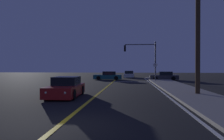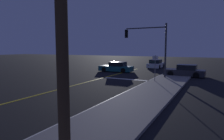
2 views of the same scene
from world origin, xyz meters
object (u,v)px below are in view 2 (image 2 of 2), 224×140
Objects in this scene: car_parked_curb_teal at (116,67)px; car_distant_tail_white at (156,64)px; street_sign_corner at (155,64)px; car_following_oncoming_charcoal at (185,71)px; traffic_signal_near_right at (150,42)px.

car_distant_tail_white is at bearing -25.05° from car_parked_curb_teal.
car_parked_curb_teal is 9.24m from street_sign_corner.
street_sign_corner is at bearing 161.80° from car_following_oncoming_charcoal.
car_following_oncoming_charcoal is at bearing 70.32° from street_sign_corner.
street_sign_corner is (3.60, -13.65, 1.11)m from car_distant_tail_white.
car_following_oncoming_charcoal is at bearing -95.00° from car_parked_curb_teal.
street_sign_corner is at bearing 116.35° from traffic_signal_near_right.
street_sign_corner is (-1.95, -5.45, 1.11)m from car_following_oncoming_charcoal.
street_sign_corner is at bearing -75.49° from car_distant_tail_white.
car_distant_tail_white and car_following_oncoming_charcoal have the same top height.
traffic_signal_near_right is (-3.34, -2.65, 3.29)m from car_following_oncoming_charcoal.
traffic_signal_near_right is (2.21, -10.85, 3.29)m from car_distant_tail_white.
street_sign_corner reaches higher than car_following_oncoming_charcoal.
traffic_signal_near_right reaches higher than car_distant_tail_white.
car_parked_curb_teal is 8.90m from car_following_oncoming_charcoal.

